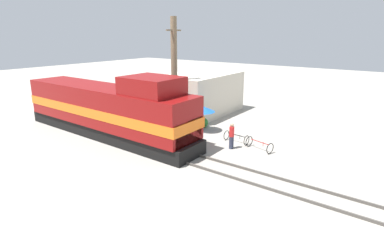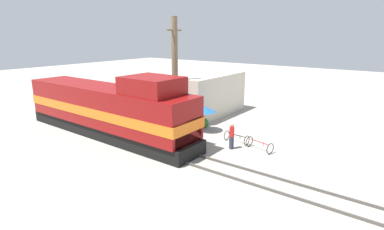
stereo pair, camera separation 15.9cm
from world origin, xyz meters
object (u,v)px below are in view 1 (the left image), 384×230
(person_bystander, at_px, (232,135))
(vendor_umbrella, at_px, (203,109))
(utility_pole, at_px, (174,72))
(bicycle_spare, at_px, (259,145))
(locomotive, at_px, (110,110))
(billboard_sign, at_px, (200,92))
(bicycle, at_px, (236,138))

(person_bystander, bearing_deg, vendor_umbrella, 61.71)
(utility_pole, relative_size, bicycle_spare, 4.64)
(locomotive, bearing_deg, billboard_sign, -22.43)
(bicycle, relative_size, bicycle_spare, 0.94)
(utility_pole, distance_m, vendor_umbrella, 4.07)
(billboard_sign, height_order, person_bystander, billboard_sign)
(billboard_sign, relative_size, person_bystander, 1.98)
(vendor_umbrella, relative_size, billboard_sign, 0.58)
(person_bystander, relative_size, bicycle, 1.00)
(utility_pole, height_order, vendor_umbrella, utility_pole)
(person_bystander, distance_m, bicycle, 1.47)
(utility_pole, relative_size, bicycle, 4.94)
(utility_pole, height_order, billboard_sign, utility_pole)
(billboard_sign, relative_size, bicycle, 1.98)
(vendor_umbrella, distance_m, bicycle_spare, 5.76)
(person_bystander, height_order, bicycle, person_bystander)
(vendor_umbrella, height_order, billboard_sign, billboard_sign)
(person_bystander, bearing_deg, utility_pole, 72.79)
(locomotive, relative_size, billboard_sign, 4.65)
(bicycle, height_order, bicycle_spare, bicycle_spare)
(locomotive, height_order, utility_pole, utility_pole)
(utility_pole, distance_m, person_bystander, 7.98)
(vendor_umbrella, bearing_deg, bicycle, -102.04)
(utility_pole, height_order, person_bystander, utility_pole)
(person_bystander, relative_size, bicycle_spare, 0.94)
(locomotive, xyz_separation_m, vendor_umbrella, (5.25, -5.07, -0.21))
(locomotive, bearing_deg, bicycle_spare, -68.62)
(locomotive, xyz_separation_m, utility_pole, (5.32, -2.04, 2.50))
(vendor_umbrella, xyz_separation_m, billboard_sign, (2.32, 1.95, 0.86))
(person_bystander, bearing_deg, billboard_sign, 52.74)
(utility_pole, distance_m, bicycle, 7.79)
(person_bystander, distance_m, bicycle_spare, 2.01)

